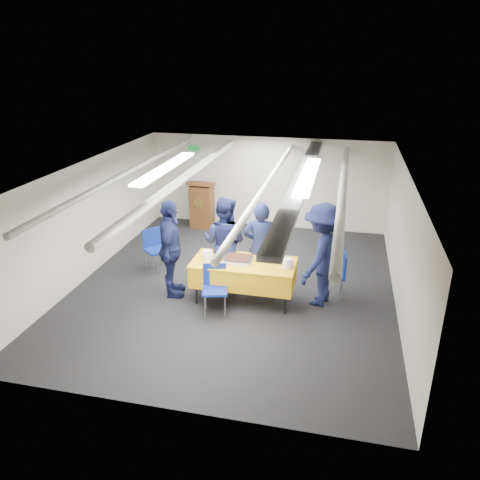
% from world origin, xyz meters
% --- Properties ---
extents(ground, '(7.00, 7.00, 0.00)m').
position_xyz_m(ground, '(0.00, 0.00, 0.00)').
color(ground, black).
rests_on(ground, ground).
extents(room_shell, '(6.00, 7.00, 2.30)m').
position_xyz_m(room_shell, '(0.09, 0.41, 1.81)').
color(room_shell, silver).
rests_on(room_shell, ground).
extents(serving_table, '(1.85, 0.88, 0.77)m').
position_xyz_m(serving_table, '(0.29, -0.52, 0.56)').
color(serving_table, black).
rests_on(serving_table, ground).
extents(sheet_cake, '(0.50, 0.39, 0.09)m').
position_xyz_m(sheet_cake, '(0.18, -0.52, 0.81)').
color(sheet_cake, white).
rests_on(sheet_cake, serving_table).
extents(plate_stack_left, '(0.20, 0.20, 0.18)m').
position_xyz_m(plate_stack_left, '(-0.37, -0.57, 0.85)').
color(plate_stack_left, white).
rests_on(plate_stack_left, serving_table).
extents(plate_stack_right, '(0.20, 0.20, 0.16)m').
position_xyz_m(plate_stack_right, '(1.07, -0.57, 0.84)').
color(plate_stack_right, white).
rests_on(plate_stack_right, serving_table).
extents(podium, '(0.62, 0.53, 1.25)m').
position_xyz_m(podium, '(-1.60, 3.05, 0.61)').
color(podium, brown).
rests_on(podium, ground).
extents(chair_near, '(0.51, 0.51, 0.87)m').
position_xyz_m(chair_near, '(-0.12, -1.01, 0.53)').
color(chair_near, gray).
rests_on(chair_near, ground).
extents(chair_right, '(0.45, 0.45, 0.87)m').
position_xyz_m(chair_right, '(1.94, -0.01, 0.53)').
color(chair_right, gray).
rests_on(chair_right, ground).
extents(chair_left, '(0.59, 0.59, 0.87)m').
position_xyz_m(chair_left, '(-1.80, 0.38, 0.53)').
color(chair_left, gray).
rests_on(chair_left, ground).
extents(sailor_a, '(0.69, 0.50, 1.75)m').
position_xyz_m(sailor_a, '(0.49, -0.04, 0.87)').
color(sailor_a, black).
rests_on(sailor_a, ground).
extents(sailor_b, '(0.98, 0.82, 1.79)m').
position_xyz_m(sailor_b, '(-0.19, -0.03, 0.90)').
color(sailor_b, black).
rests_on(sailor_b, ground).
extents(sailor_c, '(0.70, 1.16, 1.84)m').
position_xyz_m(sailor_c, '(-1.05, -0.60, 0.92)').
color(sailor_c, black).
rests_on(sailor_c, ground).
extents(sailor_d, '(1.08, 1.38, 1.87)m').
position_xyz_m(sailor_d, '(1.63, -0.29, 0.94)').
color(sailor_d, black).
rests_on(sailor_d, ground).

